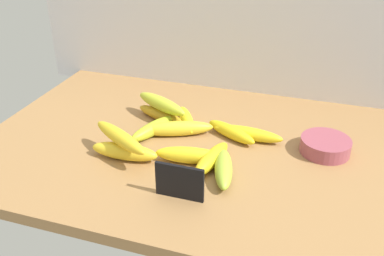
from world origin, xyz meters
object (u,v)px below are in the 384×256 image
Objects in this scene: banana_5 at (231,132)px; banana_6 at (177,128)px; chalkboard_sign at (180,183)px; banana_3 at (161,115)px; banana_2 at (212,159)px; banana_10 at (120,137)px; banana_4 at (186,120)px; banana_8 at (224,169)px; banana_7 at (153,128)px; fruit_bowl at (325,146)px; banana_9 at (125,151)px; banana_0 at (190,155)px; banana_11 at (161,104)px; banana_1 at (248,133)px.

banana_6 reaches higher than banana_5.
banana_3 is at bearing 118.11° from chalkboard_sign.
banana_3 is at bearing 138.42° from banana_2.
banana_10 is (-19.15, 10.22, 2.38)cm from chalkboard_sign.
chalkboard_sign is 0.71× the size of banana_4.
banana_5 is 18.27cm from banana_8.
fruit_bowl is at bearing 6.30° from banana_7.
banana_9 reaches higher than banana_2.
chalkboard_sign reaches higher than banana_3.
banana_10 is at bearing 151.92° from chalkboard_sign.
chalkboard_sign is at bearing -28.08° from banana_10.
banana_7 is at bearing 144.10° from banana_0.
banana_2 is (-26.26, -14.87, 0.03)cm from fruit_bowl.
chalkboard_sign reaches higher than banana_6.
banana_2 reaches higher than banana_4.
banana_7 is 0.89× the size of banana_11.
banana_10 is at bearing -170.07° from banana_2.
chalkboard_sign is at bearing -61.89° from banana_3.
banana_9 is at bearing -167.79° from banana_0.
banana_0 is at bearing 98.59° from chalkboard_sign.
banana_11 reaches higher than banana_0.
banana_5 is at bearing -9.15° from banana_11.
banana_3 is 1.02× the size of banana_5.
banana_7 is at bearing 150.35° from banana_8.
banana_4 is at bearing 65.27° from banana_10.
fruit_bowl is 28.93cm from banana_8.
fruit_bowl is 24.81cm from banana_5.
banana_11 is (0.50, -0.19, 3.74)cm from banana_3.
banana_2 reaches higher than banana_1.
banana_4 is at bearing 175.71° from fruit_bowl.
banana_7 is at bearing 80.95° from banana_9.
banana_4 is (-18.46, 2.62, -0.08)cm from banana_1.
banana_4 is at bearing 127.61° from banana_8.
banana_8 is at bearing 56.16° from chalkboard_sign.
banana_2 is 0.79× the size of banana_10.
banana_5 is at bearing 12.60° from banana_6.
banana_10 is (-48.73, -18.80, 4.28)cm from fruit_bowl.
fruit_bowl is 0.64× the size of banana_6.
banana_11 reaches higher than banana_4.
banana_8 reaches higher than banana_7.
banana_7 is at bearing -81.73° from banana_3.
banana_9 is (-18.29, 10.31, -1.66)cm from chalkboard_sign.
banana_6 is at bearing 111.03° from chalkboard_sign.
banana_11 is (-7.70, 0.38, 3.73)cm from banana_4.
banana_10 is (-17.07, -3.60, 4.15)cm from banana_0.
banana_1 is 18.65cm from banana_4.
banana_3 is (-26.66, 3.19, -0.09)cm from banana_1.
banana_6 is at bearing 138.88° from banana_8.
chalkboard_sign is at bearing -135.55° from fruit_bowl.
fruit_bowl is 46.68cm from banana_11.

